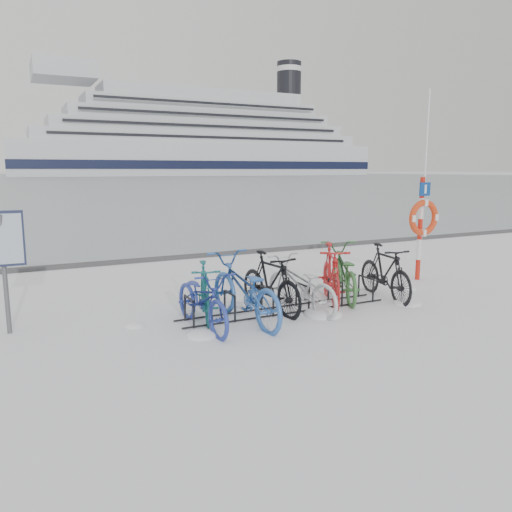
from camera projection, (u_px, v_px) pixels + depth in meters
ground at (285, 311)px, 8.95m from camera, size 900.00×900.00×0.00m
ice_sheet at (24, 178)px, 145.93m from camera, size 400.00×298.00×0.02m
quay_edge at (183, 257)px, 14.15m from camera, size 400.00×0.25×0.10m
bike_rack at (285, 301)px, 8.92m from camera, size 4.00×0.48×0.46m
info_board at (2, 246)px, 7.47m from camera, size 0.64×0.26×1.90m
lifebuoy_station at (423, 218)px, 11.19m from camera, size 0.82×0.23×4.25m
cruise_ferry at (201, 143)px, 208.62m from camera, size 150.76×28.41×49.53m
bike_0 at (202, 297)px, 7.93m from camera, size 0.77×1.93×1.00m
bike_1 at (205, 290)px, 8.41m from camera, size 0.90×1.71×0.99m
bike_2 at (244, 287)px, 8.24m from camera, size 0.95×2.26×1.16m
bike_3 at (271, 281)px, 8.86m from camera, size 0.71×1.87×1.10m
bike_4 at (300, 283)px, 8.90m from camera, size 0.93×1.98×1.00m
bike_5 at (331, 273)px, 9.39m from camera, size 1.33×1.96×1.15m
bike_6 at (343, 270)px, 9.80m from camera, size 1.51×2.19×1.09m
bike_7 at (385, 271)px, 9.75m from camera, size 0.79×1.88×1.10m
snow_drifts at (314, 311)px, 8.93m from camera, size 6.12×1.91×0.23m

